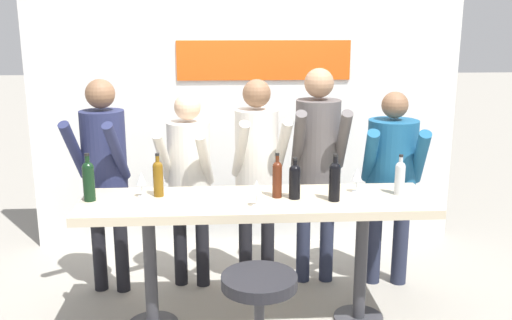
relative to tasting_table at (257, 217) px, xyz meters
The scene contains 17 objects.
back_wall 1.68m from the tasting_table, 89.94° to the left, with size 4.00×0.12×2.61m.
tasting_table is the anchor object (origin of this frame).
bar_stool 0.80m from the tasting_table, 92.68° to the right, with size 0.46×0.46×0.71m.
person_far_left 1.31m from the tasting_table, 152.71° to the left, with size 0.46×0.57×1.71m.
person_left 0.84m from the tasting_table, 127.39° to the left, with size 0.46×0.56×1.59m.
person_center_left 0.69m from the tasting_table, 86.25° to the left, with size 0.46×0.57×1.69m.
person_center 0.89m from the tasting_table, 51.34° to the left, with size 0.44×0.55×1.77m.
person_center_right 1.27m from the tasting_table, 27.77° to the left, with size 0.52×0.59×1.60m.
wine_bottle_0 1.04m from the tasting_table, ahead, with size 0.07×0.07×0.29m.
wine_bottle_1 1.17m from the tasting_table, behind, with size 0.08×0.08×0.33m.
wine_bottle_2 0.74m from the tasting_table, behind, with size 0.07×0.07×0.30m.
wine_bottle_3 0.37m from the tasting_table, ahead, with size 0.08×0.08×0.29m.
wine_bottle_4 0.31m from the tasting_table, 11.40° to the left, with size 0.07×0.07×0.31m.
wine_bottle_5 0.60m from the tasting_table, ahead, with size 0.08×0.08×0.33m.
wine_glass_0 0.84m from the tasting_table, behind, with size 0.07×0.07×0.18m.
wine_glass_1 0.30m from the tasting_table, 94.56° to the right, with size 0.07×0.07×0.18m.
wine_glass_2 0.77m from the tasting_table, ahead, with size 0.07×0.07×0.18m.
Camera 1 is at (-0.24, -3.72, 2.12)m, focal length 40.00 mm.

